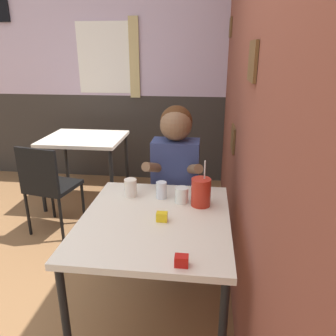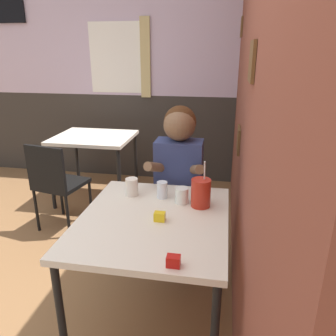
{
  "view_description": "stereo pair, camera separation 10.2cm",
  "coord_description": "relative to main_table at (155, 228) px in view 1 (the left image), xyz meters",
  "views": [
    {
      "loc": [
        0.96,
        -1.35,
        1.64
      ],
      "look_at": [
        0.74,
        0.45,
        0.98
      ],
      "focal_mm": 35.0,
      "sensor_mm": 36.0,
      "label": 1
    },
    {
      "loc": [
        1.06,
        -1.33,
        1.64
      ],
      "look_at": [
        0.74,
        0.45,
        0.98
      ],
      "focal_mm": 35.0,
      "sensor_mm": 36.0,
      "label": 2
    }
  ],
  "objects": [
    {
      "name": "brick_wall_right",
      "position": [
        0.52,
        1.12,
        0.66
      ],
      "size": [
        0.08,
        4.76,
        2.7
      ],
      "color": "brown",
      "rests_on": "ground_plane"
    },
    {
      "name": "back_wall",
      "position": [
        -0.7,
        2.53,
        0.67
      ],
      "size": [
        5.36,
        0.09,
        2.7
      ],
      "color": "silver",
      "rests_on": "ground_plane"
    },
    {
      "name": "main_table",
      "position": [
        0.0,
        0.0,
        0.0
      ],
      "size": [
        0.83,
        0.96,
        0.76
      ],
      "color": "beige",
      "rests_on": "ground_plane"
    },
    {
      "name": "background_table",
      "position": [
        -1.05,
        1.7,
        -0.01
      ],
      "size": [
        0.84,
        0.71,
        0.76
      ],
      "color": "beige",
      "rests_on": "ground_plane"
    },
    {
      "name": "chair_near_window",
      "position": [
        -1.14,
        0.99,
        -0.18
      ],
      "size": [
        0.47,
        0.47,
        0.86
      ],
      "rotation": [
        0.0,
        0.0,
        -0.2
      ],
      "color": "black",
      "rests_on": "ground_plane"
    },
    {
      "name": "person_seated",
      "position": [
        0.05,
        0.64,
        0.01
      ],
      "size": [
        0.42,
        0.42,
        1.28
      ],
      "color": "navy",
      "rests_on": "ground_plane"
    },
    {
      "name": "cocktail_pitcher",
      "position": [
        0.25,
        0.19,
        0.16
      ],
      "size": [
        0.12,
        0.12,
        0.29
      ],
      "color": "#B22819",
      "rests_on": "main_table"
    },
    {
      "name": "glass_near_pitcher",
      "position": [
        -0.0,
        0.26,
        0.12
      ],
      "size": [
        0.07,
        0.07,
        0.11
      ],
      "color": "silver",
      "rests_on": "main_table"
    },
    {
      "name": "glass_center",
      "position": [
        0.13,
        0.21,
        0.12
      ],
      "size": [
        0.08,
        0.08,
        0.1
      ],
      "color": "silver",
      "rests_on": "main_table"
    },
    {
      "name": "glass_far_side",
      "position": [
        -0.2,
        0.27,
        0.13
      ],
      "size": [
        0.08,
        0.08,
        0.11
      ],
      "color": "silver",
      "rests_on": "main_table"
    },
    {
      "name": "condiment_ketchup",
      "position": [
        0.18,
        -0.42,
        0.1
      ],
      "size": [
        0.06,
        0.04,
        0.05
      ],
      "color": "#B7140F",
      "rests_on": "main_table"
    },
    {
      "name": "condiment_mustard",
      "position": [
        0.04,
        -0.03,
        0.1
      ],
      "size": [
        0.06,
        0.04,
        0.05
      ],
      "color": "yellow",
      "rests_on": "main_table"
    }
  ]
}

